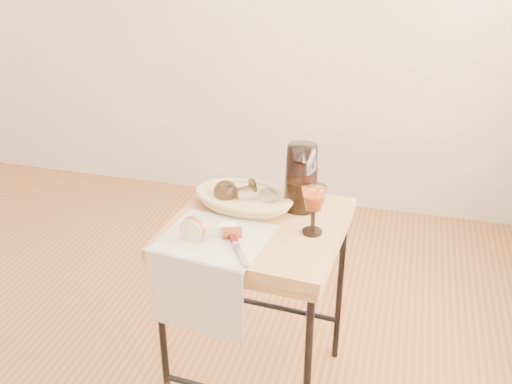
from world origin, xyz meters
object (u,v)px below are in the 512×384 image
(bread_basket, at_px, (244,200))
(goblet_lying_a, at_px, (237,189))
(pitcher, at_px, (301,177))
(wine_goblet, at_px, (313,210))
(side_table, at_px, (257,309))
(apple_half, at_px, (194,228))
(table_knife, at_px, (237,246))
(goblet_lying_b, at_px, (255,198))
(tea_towel, at_px, (214,238))

(bread_basket, distance_m, goblet_lying_a, 0.04)
(pitcher, distance_m, wine_goblet, 0.18)
(side_table, xyz_separation_m, pitcher, (0.11, 0.14, 0.47))
(apple_half, height_order, table_knife, apple_half)
(side_table, distance_m, pitcher, 0.50)
(apple_half, xyz_separation_m, table_knife, (0.15, -0.02, -0.03))
(wine_goblet, relative_size, table_knife, 0.81)
(goblet_lying_b, relative_size, pitcher, 0.44)
(goblet_lying_b, bearing_deg, side_table, -89.41)
(bread_basket, height_order, apple_half, apple_half)
(tea_towel, distance_m, goblet_lying_b, 0.24)
(tea_towel, distance_m, wine_goblet, 0.32)
(apple_half, bearing_deg, goblet_lying_b, 71.04)
(goblet_lying_b, height_order, apple_half, goblet_lying_b)
(goblet_lying_b, height_order, wine_goblet, wine_goblet)
(side_table, xyz_separation_m, wine_goblet, (0.19, -0.02, 0.44))
(goblet_lying_b, distance_m, table_knife, 0.27)
(side_table, height_order, goblet_lying_b, goblet_lying_b)
(goblet_lying_a, bearing_deg, tea_towel, 46.69)
(tea_towel, relative_size, bread_basket, 1.01)
(side_table, xyz_separation_m, apple_half, (-0.16, -0.16, 0.40))
(bread_basket, relative_size, wine_goblet, 1.92)
(goblet_lying_a, xyz_separation_m, pitcher, (0.22, 0.03, 0.06))
(bread_basket, distance_m, wine_goblet, 0.29)
(goblet_lying_a, height_order, apple_half, goblet_lying_a)
(goblet_lying_a, height_order, goblet_lying_b, goblet_lying_a)
(wine_goblet, bearing_deg, tea_towel, -157.45)
(goblet_lying_a, bearing_deg, wine_goblet, 111.83)
(bread_basket, xyz_separation_m, apple_half, (-0.08, -0.26, 0.02))
(goblet_lying_b, bearing_deg, wine_goblet, -44.78)
(side_table, height_order, goblet_lying_a, goblet_lying_a)
(side_table, height_order, table_knife, table_knife)
(tea_towel, xyz_separation_m, wine_goblet, (0.29, 0.12, 0.08))
(pitcher, bearing_deg, side_table, -120.28)
(goblet_lying_b, distance_m, apple_half, 0.27)
(goblet_lying_b, xyz_separation_m, pitcher, (0.14, 0.06, 0.07))
(tea_towel, relative_size, goblet_lying_b, 2.70)
(table_knife, bearing_deg, bread_basket, 159.90)
(goblet_lying_b, relative_size, wine_goblet, 0.72)
(goblet_lying_a, xyz_separation_m, wine_goblet, (0.29, -0.13, 0.03))
(goblet_lying_a, height_order, pitcher, pitcher)
(tea_towel, height_order, apple_half, apple_half)
(goblet_lying_a, distance_m, wine_goblet, 0.32)
(table_knife, bearing_deg, goblet_lying_a, 164.37)
(goblet_lying_a, relative_size, table_knife, 0.68)
(goblet_lying_b, bearing_deg, tea_towel, -128.27)
(goblet_lying_a, xyz_separation_m, goblet_lying_b, (0.07, -0.03, -0.01))
(pitcher, relative_size, wine_goblet, 1.65)
(side_table, height_order, apple_half, apple_half)
(tea_towel, height_order, bread_basket, bread_basket)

